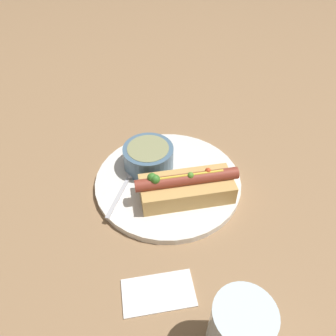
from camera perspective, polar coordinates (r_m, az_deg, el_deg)
ground_plane at (r=0.67m, az=0.00°, el=-2.77°), size 4.00×4.00×0.00m
dinner_plate at (r=0.67m, az=0.00°, el=-2.35°), size 0.29×0.29×0.01m
hot_dog at (r=0.61m, az=3.18°, el=-3.33°), size 0.19×0.12×0.07m
soup_bowl at (r=0.67m, az=-3.42°, el=2.06°), size 0.10×0.10×0.05m
spoon at (r=0.66m, az=-6.78°, el=-1.89°), size 0.11×0.11×0.01m
drinking_glass at (r=0.46m, az=12.10°, el=-26.23°), size 0.08×0.08×0.12m
napkin at (r=0.54m, az=-1.69°, el=-20.82°), size 0.12×0.09×0.01m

